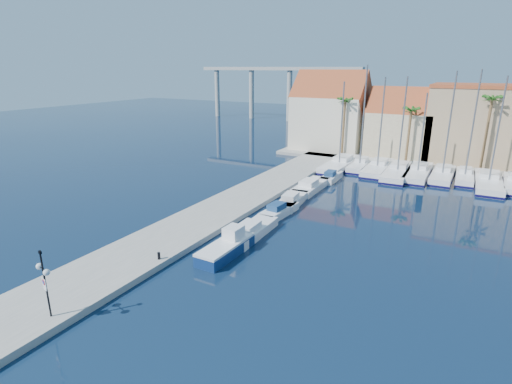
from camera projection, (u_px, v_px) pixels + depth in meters
ground at (238, 283)px, 27.75m from camera, size 260.00×260.00×0.00m
quay_west at (233, 204)px, 43.11m from camera, size 6.00×77.00×0.50m
shore_north at (452, 161)px, 62.97m from camera, size 54.00×16.00×0.50m
lamp_post at (44, 274)px, 22.38m from camera, size 1.40×0.62×4.20m
bollard at (159, 256)px, 30.04m from camera, size 0.22×0.22×0.55m
fishing_boat at (227, 247)px, 31.79m from camera, size 2.03×5.83×2.03m
motorboat_west_0 at (251, 231)px, 35.36m from camera, size 2.31×6.66×1.40m
motorboat_west_1 at (279, 211)px, 40.29m from camera, size 2.17×5.50×1.40m
motorboat_west_2 at (292, 200)px, 43.45m from camera, size 2.57×6.29×1.40m
motorboat_west_3 at (311, 186)px, 48.67m from camera, size 2.37×7.38×1.40m
motorboat_west_4 at (331, 177)px, 52.71m from camera, size 1.81×5.26×1.40m
sailboat_0 at (341, 164)px, 59.52m from camera, size 3.27×11.76×12.46m
sailboat_1 at (360, 165)px, 58.68m from camera, size 2.33×8.28×14.68m
sailboat_2 at (378, 168)px, 57.29m from camera, size 3.08×10.74×13.13m
sailboat_3 at (398, 171)px, 55.15m from camera, size 3.38×11.54×13.25m
sailboat_4 at (418, 172)px, 54.69m from camera, size 3.06×10.97×11.23m
sailboat_5 at (443, 174)px, 53.50m from camera, size 2.64×9.89×13.95m
sailboat_6 at (465, 176)px, 52.58m from camera, size 2.44×8.25×14.16m
sailboat_7 at (488, 182)px, 50.28m from camera, size 3.50×11.61×13.44m
building_0 at (330, 114)px, 69.59m from camera, size 12.30×9.00×13.50m
building_1 at (401, 126)px, 64.36m from camera, size 10.30×8.00×11.00m
building_2 at (480, 124)px, 59.78m from camera, size 14.20×10.20×11.50m
palm_0 at (345, 102)px, 62.80m from camera, size 2.60×2.60×10.15m
palm_1 at (411, 112)px, 58.42m from camera, size 2.60×2.60×9.15m
palm_2 at (492, 101)px, 53.19m from camera, size 2.60×2.60×11.15m
viaduct at (273, 83)px, 111.18m from camera, size 48.00×2.20×14.45m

